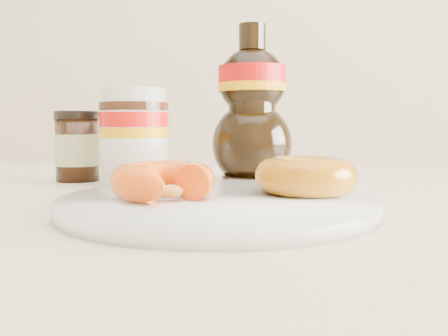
# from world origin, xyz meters

# --- Properties ---
(dining_table) EXTENTS (1.40, 0.90, 0.75)m
(dining_table) POSITION_xyz_m (0.00, 0.10, 0.67)
(dining_table) COLOR beige
(dining_table) RESTS_ON ground
(plate) EXTENTS (0.28, 0.28, 0.01)m
(plate) POSITION_xyz_m (0.07, 0.05, 0.76)
(plate) COLOR white
(plate) RESTS_ON dining_table
(donut_bitten) EXTENTS (0.11, 0.11, 0.03)m
(donut_bitten) POSITION_xyz_m (0.02, 0.03, 0.78)
(donut_bitten) COLOR #DC530C
(donut_bitten) RESTS_ON plate
(donut_whole) EXTENTS (0.10, 0.10, 0.03)m
(donut_whole) POSITION_xyz_m (0.15, 0.08, 0.78)
(donut_whole) COLOR #A05F0A
(donut_whole) RESTS_ON plate
(nutella_jar) EXTENTS (0.09, 0.09, 0.12)m
(nutella_jar) POSITION_xyz_m (-0.06, 0.24, 0.82)
(nutella_jar) COLOR white
(nutella_jar) RESTS_ON dining_table
(syrup_bottle) EXTENTS (0.11, 0.09, 0.21)m
(syrup_bottle) POSITION_xyz_m (0.09, 0.29, 0.86)
(syrup_bottle) COLOR black
(syrup_bottle) RESTS_ON dining_table
(dark_jar) EXTENTS (0.06, 0.06, 0.10)m
(dark_jar) POSITION_xyz_m (-0.15, 0.28, 0.80)
(dark_jar) COLOR black
(dark_jar) RESTS_ON dining_table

